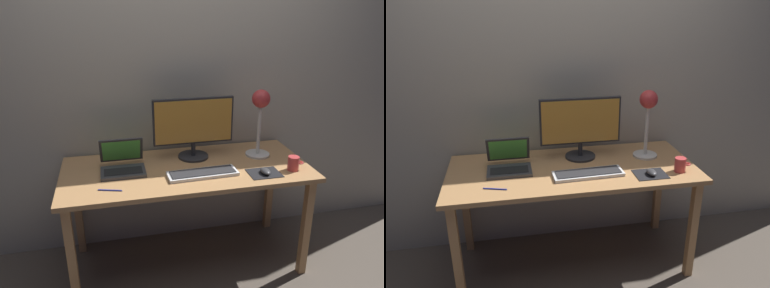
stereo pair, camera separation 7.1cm
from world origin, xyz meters
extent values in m
plane|color=brown|center=(0.00, 0.00, 0.00)|extent=(4.80, 4.80, 0.00)
cube|color=#B2A893|center=(0.00, 0.40, 1.30)|extent=(4.80, 0.06, 2.60)
cube|color=tan|center=(0.00, 0.00, 0.72)|extent=(1.60, 0.70, 0.03)
cube|color=tan|center=(-0.74, -0.29, 0.35)|extent=(0.05, 0.05, 0.71)
cube|color=tan|center=(0.74, -0.29, 0.35)|extent=(0.05, 0.05, 0.71)
cube|color=tan|center=(-0.74, 0.29, 0.35)|extent=(0.05, 0.05, 0.71)
cube|color=tan|center=(0.74, 0.29, 0.35)|extent=(0.05, 0.05, 0.71)
cylinder|color=#28282B|center=(0.08, 0.16, 0.75)|extent=(0.21, 0.21, 0.01)
cylinder|color=#28282B|center=(0.08, 0.16, 0.80)|extent=(0.03, 0.03, 0.09)
cube|color=#28282B|center=(0.08, 0.16, 1.00)|extent=(0.55, 0.03, 0.32)
cube|color=gold|center=(0.08, 0.14, 1.00)|extent=(0.52, 0.00, 0.29)
cube|color=silver|center=(0.07, -0.13, 0.75)|extent=(0.45, 0.16, 0.02)
cube|color=#28282B|center=(0.07, -0.13, 0.76)|extent=(0.41, 0.13, 0.01)
cube|color=#38383A|center=(-0.41, 0.00, 0.75)|extent=(0.28, 0.19, 0.02)
cube|color=black|center=(-0.41, -0.01, 0.76)|extent=(0.24, 0.10, 0.00)
cube|color=#38383A|center=(-0.41, 0.13, 0.85)|extent=(0.28, 0.08, 0.18)
cube|color=#59C64C|center=(-0.41, 0.13, 0.85)|extent=(0.24, 0.07, 0.15)
cylinder|color=beige|center=(0.53, 0.09, 0.75)|extent=(0.17, 0.17, 0.01)
cylinder|color=silver|center=(0.53, 0.09, 0.94)|extent=(0.02, 0.02, 0.37)
sphere|color=#BF3333|center=(0.53, 0.09, 1.15)|extent=(0.12, 0.12, 0.12)
sphere|color=#FFEAB2|center=(0.53, 0.08, 1.12)|extent=(0.04, 0.04, 0.04)
cube|color=black|center=(0.46, -0.20, 0.74)|extent=(0.20, 0.16, 0.00)
ellipsoid|color=#38383A|center=(0.46, -0.21, 0.76)|extent=(0.06, 0.10, 0.03)
cylinder|color=#CC3F3F|center=(0.66, -0.19, 0.79)|extent=(0.07, 0.07, 0.09)
torus|color=#CC3F3F|center=(0.70, -0.19, 0.79)|extent=(0.05, 0.05, 0.01)
cylinder|color=#2633A5|center=(-0.49, -0.22, 0.74)|extent=(0.14, 0.05, 0.01)
camera|label=1|loc=(-0.46, -2.14, 1.74)|focal=34.49mm
camera|label=2|loc=(-0.39, -2.16, 1.74)|focal=34.49mm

